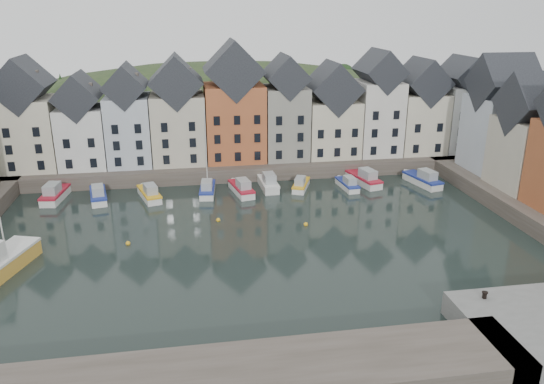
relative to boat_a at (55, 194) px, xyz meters
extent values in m
plane|color=black|center=(24.68, -18.99, -0.80)|extent=(260.00, 260.00, 0.00)
cube|color=#453E35|center=(24.68, 11.01, 0.20)|extent=(90.00, 16.00, 2.00)
ellipsoid|color=#23361B|center=(24.68, 37.01, -18.80)|extent=(153.60, 70.40, 64.00)
sphere|color=black|center=(10.75, 31.94, 7.90)|extent=(5.77, 5.77, 5.77)
sphere|color=black|center=(49.55, 41.76, 7.32)|extent=(5.27, 5.27, 5.27)
sphere|color=black|center=(56.50, 35.21, 7.09)|extent=(5.07, 5.07, 5.07)
sphere|color=black|center=(38.96, 36.20, 7.02)|extent=(5.01, 5.01, 5.01)
sphere|color=black|center=(-12.98, 37.62, 5.78)|extent=(3.94, 3.94, 3.94)
sphere|color=black|center=(53.01, 41.26, 7.25)|extent=(5.21, 5.21, 5.21)
sphere|color=black|center=(26.67, 39.66, 7.53)|extent=(5.45, 5.45, 5.45)
sphere|color=black|center=(62.48, 29.32, 6.41)|extent=(4.49, 4.49, 4.49)
cube|color=beige|center=(-4.48, 9.01, 6.24)|extent=(7.67, 8.00, 10.07)
cube|color=black|center=(-4.48, 9.01, 13.17)|extent=(7.67, 8.16, 7.67)
cube|color=silver|center=(2.78, 9.01, 5.51)|extent=(6.56, 8.00, 8.61)
cube|color=black|center=(2.78, 9.01, 11.44)|extent=(6.56, 8.16, 6.56)
cube|color=#B4BDC8|center=(9.31, 9.01, 6.21)|extent=(6.20, 8.00, 10.02)
cube|color=black|center=(9.31, 9.01, 12.76)|extent=(6.20, 8.16, 6.20)
cube|color=#BEB6A1|center=(16.41, 9.01, 6.24)|extent=(7.70, 8.00, 10.08)
cube|color=black|center=(16.41, 9.01, 13.19)|extent=(7.70, 8.16, 7.70)
cube|color=#AB5730|center=(24.76, 9.01, 6.85)|extent=(8.69, 8.00, 11.28)
cube|color=black|center=(24.76, 9.01, 14.64)|extent=(8.69, 8.16, 8.69)
cube|color=gray|center=(32.46, 9.01, 6.60)|extent=(6.43, 8.00, 10.78)
cube|color=black|center=(32.46, 9.01, 13.58)|extent=(6.43, 8.16, 6.43)
cube|color=beige|center=(39.76, 9.01, 5.48)|extent=(7.88, 8.00, 8.56)
cube|color=black|center=(39.76, 9.01, 11.71)|extent=(7.88, 8.16, 7.88)
cube|color=silver|center=(47.10, 9.01, 6.84)|extent=(6.50, 8.00, 11.27)
cube|color=black|center=(47.10, 9.01, 14.08)|extent=(6.50, 8.16, 6.50)
cube|color=beige|center=(54.12, 9.01, 5.87)|extent=(7.23, 8.00, 9.32)
cube|color=black|center=(54.12, 9.01, 12.32)|extent=(7.23, 8.16, 7.23)
cube|color=silver|center=(60.97, 9.01, 6.36)|extent=(6.18, 8.00, 10.32)
cube|color=black|center=(60.97, 9.01, 13.05)|extent=(6.18, 8.16, 6.18)
cube|color=#B4BDC8|center=(60.68, -2.73, 6.39)|extent=(7.47, 8.00, 10.38)
cube|color=black|center=(60.68, -2.73, 13.56)|extent=(7.62, 8.00, 8.00)
cube|color=#BEB6A1|center=(60.68, -10.73, 5.65)|extent=(8.14, 8.00, 8.89)
cube|color=black|center=(60.68, -10.73, 12.07)|extent=(8.30, 8.00, 8.00)
sphere|color=gold|center=(20.68, -10.99, -0.65)|extent=(0.50, 0.50, 0.50)
sphere|color=gold|center=(30.68, -13.99, -0.65)|extent=(0.50, 0.50, 0.50)
sphere|color=gold|center=(10.68, -15.99, -0.65)|extent=(0.50, 0.50, 0.50)
cube|color=silver|center=(0.03, 0.22, -0.40)|extent=(2.86, 7.03, 1.25)
cube|color=#AA182B|center=(0.03, 0.22, 0.28)|extent=(2.99, 7.18, 0.28)
cube|color=#949A9C|center=(-0.10, -0.80, 0.97)|extent=(1.91, 2.90, 1.37)
cube|color=silver|center=(5.61, -1.08, -0.43)|extent=(2.95, 6.49, 1.15)
cube|color=navy|center=(5.61, -1.08, 0.19)|extent=(3.07, 6.63, 0.26)
cube|color=#949A9C|center=(5.78, -2.00, 0.82)|extent=(1.88, 2.72, 1.25)
cube|color=silver|center=(12.21, -1.59, -0.44)|extent=(3.51, 6.44, 1.13)
cube|color=gold|center=(12.21, -1.59, 0.18)|extent=(3.65, 6.59, 0.26)
cube|color=#949A9C|center=(12.47, -2.48, 0.80)|extent=(2.08, 2.77, 1.23)
cube|color=silver|center=(19.93, -0.98, -0.44)|extent=(2.42, 6.19, 1.11)
cube|color=navy|center=(19.93, -0.98, 0.16)|extent=(2.53, 6.32, 0.25)
cube|color=#949A9C|center=(19.84, -1.88, 0.76)|extent=(1.65, 2.54, 1.21)
cylinder|color=silver|center=(19.99, -0.38, 5.24)|extent=(0.14, 0.14, 11.06)
cube|color=silver|center=(24.50, -1.50, -0.43)|extent=(3.07, 6.54, 1.15)
cube|color=#AA182B|center=(24.50, -1.50, 0.20)|extent=(3.20, 6.69, 0.26)
cube|color=#949A9C|center=(24.68, -2.43, 0.83)|extent=(1.93, 2.75, 1.26)
cube|color=silver|center=(28.44, 0.24, -0.41)|extent=(2.23, 6.67, 1.21)
cube|color=silver|center=(28.44, 0.24, 0.25)|extent=(2.34, 6.81, 0.28)
cube|color=#949A9C|center=(28.48, -0.75, 0.91)|extent=(1.64, 2.70, 1.32)
cube|color=silver|center=(32.95, -0.97, -0.48)|extent=(3.51, 5.61, 0.99)
cube|color=gold|center=(32.95, -0.97, 0.06)|extent=(3.64, 5.74, 0.22)
cube|color=#949A9C|center=(32.65, -1.72, 0.60)|extent=(1.97, 2.47, 1.08)
cube|color=silver|center=(39.40, -1.79, -0.49)|extent=(2.07, 5.46, 0.98)
cube|color=navy|center=(39.40, -1.79, 0.05)|extent=(2.17, 5.57, 0.22)
cube|color=#949A9C|center=(39.47, -2.59, 0.58)|extent=(1.43, 2.24, 1.07)
cube|color=silver|center=(42.30, -0.27, -0.40)|extent=(3.54, 7.09, 1.25)
cube|color=#AA182B|center=(42.30, -0.27, 0.28)|extent=(3.68, 7.25, 0.28)
cube|color=#949A9C|center=(42.53, -1.26, 0.96)|extent=(2.17, 3.01, 1.36)
cube|color=silver|center=(50.48, -2.00, -0.40)|extent=(3.46, 7.01, 1.23)
cube|color=navy|center=(50.48, -2.00, 0.27)|extent=(3.60, 7.16, 0.28)
cube|color=#949A9C|center=(50.70, -2.99, 0.94)|extent=(2.13, 2.97, 1.35)
cylinder|color=silver|center=(-0.37, -19.54, 2.78)|extent=(0.14, 0.14, 3.58)
cylinder|color=black|center=(40.45, -35.49, 1.45)|extent=(0.36, 0.36, 0.50)
cylinder|color=black|center=(40.45, -35.49, 1.72)|extent=(0.48, 0.48, 0.08)
camera|label=1|loc=(17.52, -69.55, 23.40)|focal=35.00mm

